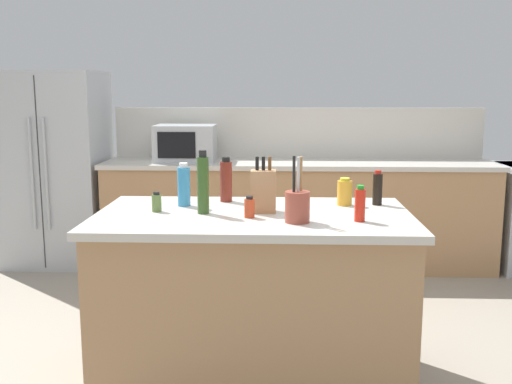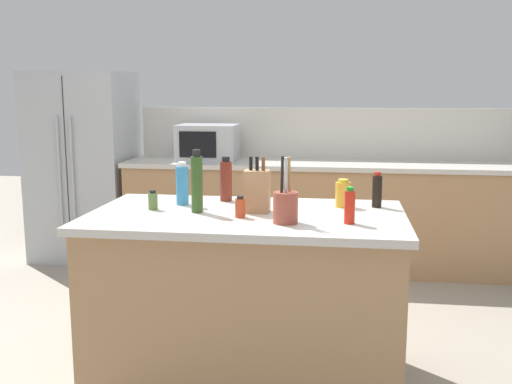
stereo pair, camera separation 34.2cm
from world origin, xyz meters
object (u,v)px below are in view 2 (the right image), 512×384
hot_sauce_bottle (350,206)px  honey_jar (343,194)px  refrigerator (84,166)px  spice_jar_oregano (153,201)px  knife_block (257,191)px  olive_oil_bottle (197,183)px  vinegar_bottle (226,180)px  soy_sauce_bottle (377,191)px  microwave (208,143)px  utensil_crock (286,206)px  spice_jar_paprika (240,207)px  dish_soap_bottle (182,185)px

hot_sauce_bottle → honey_jar: bearing=94.3°
refrigerator → spice_jar_oregano: refrigerator is taller
knife_block → olive_oil_bottle: (-0.31, -0.05, 0.04)m
vinegar_bottle → soy_sauce_bottle: vinegar_bottle is taller
refrigerator → spice_jar_oregano: size_ratio=16.43×
microwave → soy_sauce_bottle: microwave is taller
utensil_crock → hot_sauce_bottle: bearing=6.1°
microwave → hot_sauce_bottle: size_ratio=2.94×
microwave → soy_sauce_bottle: (1.37, -1.95, -0.07)m
vinegar_bottle → hot_sauce_bottle: (0.69, -0.49, -0.04)m
spice_jar_oregano → utensil_crock: bearing=-17.1°
knife_block → soy_sauce_bottle: 0.66m
hot_sauce_bottle → utensil_crock: bearing=-173.9°
refrigerator → spice_jar_paprika: refrigerator is taller
refrigerator → utensil_crock: (2.11, -2.45, 0.16)m
microwave → honey_jar: size_ratio=3.42×
olive_oil_bottle → spice_jar_paprika: olive_oil_bottle is taller
microwave → olive_oil_bottle: (0.44, -2.21, -0.01)m
hot_sauce_bottle → olive_oil_bottle: (-0.78, 0.16, 0.07)m
dish_soap_bottle → spice_jar_oregano: (-0.12, -0.16, -0.06)m
honey_jar → spice_jar_paprika: size_ratio=1.40×
utensil_crock → vinegar_bottle: utensil_crock is taller
knife_block → hot_sauce_bottle: size_ratio=1.64×
vinegar_bottle → hot_sauce_bottle: vinegar_bottle is taller
vinegar_bottle → soy_sauce_bottle: bearing=-4.5°
honey_jar → olive_oil_bottle: bearing=-161.7°
dish_soap_bottle → soy_sauce_bottle: size_ratio=1.23×
microwave → olive_oil_bottle: 2.26m
hot_sauce_bottle → refrigerator: bearing=134.9°
vinegar_bottle → microwave: bearing=105.6°
olive_oil_bottle → spice_jar_oregano: (-0.25, 0.04, -0.11)m
utensil_crock → spice_jar_paprika: 0.26m
refrigerator → hot_sauce_bottle: 3.42m
olive_oil_bottle → soy_sauce_bottle: 0.97m
olive_oil_bottle → spice_jar_paprika: (0.24, -0.09, -0.10)m
hot_sauce_bottle → soy_sauce_bottle: (0.15, 0.42, 0.01)m
dish_soap_bottle → knife_block: bearing=-18.7°
knife_block → dish_soap_bottle: knife_block is taller
utensil_crock → hot_sauce_bottle: utensil_crock is taller
refrigerator → spice_jar_oregano: (1.38, -2.23, 0.13)m
soy_sauce_bottle → vinegar_bottle: bearing=175.5°
refrigerator → vinegar_bottle: refrigerator is taller
honey_jar → hot_sauce_bottle: 0.41m
microwave → spice_jar_paprika: bearing=-73.6°
refrigerator → microwave: bearing=-2.5°
microwave → utensil_crock: 2.57m
refrigerator → olive_oil_bottle: (1.63, -2.26, 0.23)m
utensil_crock → olive_oil_bottle: size_ratio=0.98×
knife_block → dish_soap_bottle: size_ratio=1.22×
soy_sauce_bottle → spice_jar_oregano: bearing=-169.0°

